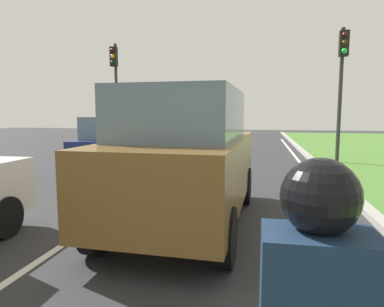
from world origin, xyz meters
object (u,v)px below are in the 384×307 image
car_suv_ahead (186,157)px  rider_person (315,306)px  car_hatchback_far (116,144)px  traffic_light_overhead_left (115,79)px  traffic_light_near_right (342,71)px

car_suv_ahead → rider_person: bearing=-69.9°
car_hatchback_far → rider_person: size_ratio=3.19×
car_suv_ahead → traffic_light_overhead_left: traffic_light_overhead_left is taller
traffic_light_near_right → car_hatchback_far: bearing=-158.0°
car_hatchback_far → traffic_light_overhead_left: (-2.28, 5.19, 2.65)m
traffic_light_near_right → traffic_light_overhead_left: 9.99m
car_hatchback_far → car_suv_ahead: bearing=-55.7°
rider_person → traffic_light_overhead_left: 16.21m
traffic_light_near_right → traffic_light_overhead_left: bearing=167.5°
car_suv_ahead → car_hatchback_far: (-3.40, 4.87, -0.28)m
car_suv_ahead → rider_person: car_suv_ahead is taller
rider_person → traffic_light_near_right: traffic_light_near_right is taller
rider_person → traffic_light_near_right: bearing=76.9°
car_suv_ahead → traffic_light_overhead_left: bearing=121.3°
car_hatchback_far → rider_person: bearing=-63.0°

